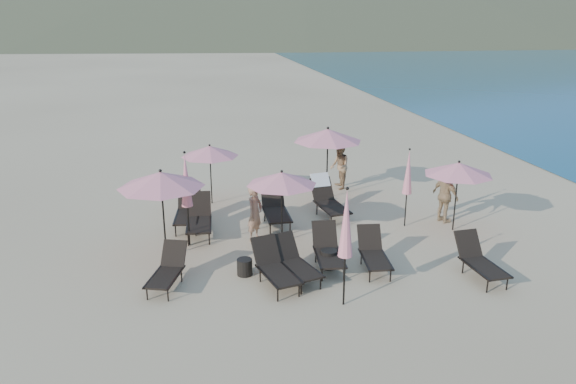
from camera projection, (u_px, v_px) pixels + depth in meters
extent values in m
plane|color=#D6BA8C|center=(368.00, 276.00, 13.56)|extent=(800.00, 800.00, 0.00)
cube|color=black|center=(164.00, 278.00, 12.75)|extent=(0.90, 1.24, 0.05)
cube|color=black|center=(174.00, 254.00, 13.37)|extent=(0.68, 0.58, 0.57)
cylinder|color=black|center=(147.00, 294.00, 12.40)|extent=(0.03, 0.03, 0.31)
cylinder|color=black|center=(162.00, 274.00, 13.30)|extent=(0.03, 0.03, 0.31)
cylinder|color=black|center=(168.00, 295.00, 12.34)|extent=(0.03, 0.03, 0.31)
cylinder|color=black|center=(181.00, 276.00, 13.24)|extent=(0.03, 0.03, 0.31)
cube|color=black|center=(153.00, 276.00, 12.83)|extent=(0.43, 1.20, 0.04)
cube|color=black|center=(176.00, 277.00, 12.76)|extent=(0.43, 1.20, 0.04)
cube|color=black|center=(279.00, 275.00, 12.81)|extent=(0.89, 1.32, 0.05)
cube|color=black|center=(266.00, 250.00, 13.42)|extent=(0.71, 0.59, 0.62)
cylinder|color=black|center=(278.00, 294.00, 12.33)|extent=(0.04, 0.04, 0.34)
cylinder|color=black|center=(260.00, 275.00, 13.23)|extent=(0.04, 0.04, 0.34)
cylinder|color=black|center=(299.00, 290.00, 12.54)|extent=(0.04, 0.04, 0.34)
cylinder|color=black|center=(280.00, 271.00, 13.43)|extent=(0.04, 0.04, 0.34)
cube|color=black|center=(266.00, 277.00, 12.73)|extent=(0.36, 1.33, 0.04)
cube|color=black|center=(290.00, 272.00, 12.97)|extent=(0.36, 1.33, 0.04)
cube|color=black|center=(301.00, 270.00, 13.11)|extent=(0.93, 1.30, 0.05)
cube|color=black|center=(285.00, 246.00, 13.68)|extent=(0.71, 0.60, 0.61)
cylinder|color=black|center=(301.00, 288.00, 12.64)|extent=(0.04, 0.04, 0.33)
cylinder|color=black|center=(281.00, 270.00, 13.49)|extent=(0.04, 0.04, 0.33)
cylinder|color=black|center=(321.00, 283.00, 12.87)|extent=(0.04, 0.04, 0.33)
cylinder|color=black|center=(299.00, 266.00, 13.71)|extent=(0.04, 0.04, 0.33)
cube|color=black|center=(288.00, 271.00, 13.02)|extent=(0.43, 1.28, 0.04)
cube|color=black|center=(310.00, 266.00, 13.28)|extent=(0.43, 1.28, 0.04)
cube|color=black|center=(330.00, 258.00, 13.71)|extent=(0.74, 1.27, 0.05)
cube|color=black|center=(325.00, 234.00, 14.38)|extent=(0.67, 0.51, 0.62)
cylinder|color=black|center=(322.00, 274.00, 13.26)|extent=(0.04, 0.04, 0.34)
cylinder|color=black|center=(316.00, 256.00, 14.24)|extent=(0.04, 0.04, 0.34)
cylinder|color=black|center=(344.00, 274.00, 13.31)|extent=(0.04, 0.04, 0.34)
cylinder|color=black|center=(336.00, 255.00, 14.29)|extent=(0.04, 0.04, 0.34)
cube|color=black|center=(317.00, 257.00, 13.72)|extent=(0.17, 1.36, 0.04)
cube|color=black|center=(341.00, 256.00, 13.78)|extent=(0.17, 1.36, 0.04)
cube|color=black|center=(376.00, 260.00, 13.62)|extent=(0.72, 1.21, 0.05)
cube|color=black|center=(369.00, 237.00, 14.27)|extent=(0.64, 0.50, 0.59)
cylinder|color=black|center=(370.00, 276.00, 13.20)|extent=(0.03, 0.03, 0.33)
cylinder|color=black|center=(361.00, 258.00, 14.14)|extent=(0.03, 0.03, 0.33)
cylinder|color=black|center=(391.00, 275.00, 13.24)|extent=(0.03, 0.03, 0.33)
cylinder|color=black|center=(381.00, 258.00, 14.18)|extent=(0.03, 0.03, 0.33)
cube|color=black|center=(364.00, 260.00, 13.64)|extent=(0.18, 1.29, 0.04)
cube|color=black|center=(387.00, 259.00, 13.69)|extent=(0.18, 1.29, 0.04)
cube|color=black|center=(486.00, 268.00, 13.18)|extent=(0.69, 1.23, 0.05)
cube|color=black|center=(468.00, 244.00, 13.83)|extent=(0.64, 0.49, 0.61)
cylinder|color=black|center=(487.00, 286.00, 12.72)|extent=(0.04, 0.04, 0.34)
cylinder|color=black|center=(463.00, 267.00, 13.66)|extent=(0.04, 0.04, 0.34)
cylinder|color=black|center=(507.00, 283.00, 12.84)|extent=(0.04, 0.04, 0.34)
cylinder|color=black|center=(482.00, 265.00, 13.78)|extent=(0.04, 0.04, 0.34)
cube|color=black|center=(473.00, 268.00, 13.15)|extent=(0.13, 1.34, 0.04)
cube|color=black|center=(495.00, 266.00, 13.30)|extent=(0.13, 1.34, 0.04)
cube|color=black|center=(187.00, 217.00, 16.34)|extent=(0.82, 1.37, 0.05)
cube|color=black|center=(189.00, 197.00, 17.07)|extent=(0.73, 0.57, 0.67)
cylinder|color=black|center=(176.00, 231.00, 15.86)|extent=(0.04, 0.04, 0.37)
cylinder|color=black|center=(180.00, 217.00, 16.93)|extent=(0.04, 0.04, 0.37)
cylinder|color=black|center=(196.00, 230.00, 15.90)|extent=(0.04, 0.04, 0.37)
cylinder|color=black|center=(199.00, 216.00, 16.96)|extent=(0.04, 0.04, 0.37)
cube|color=black|center=(176.00, 216.00, 16.36)|extent=(0.22, 1.46, 0.04)
cube|color=black|center=(199.00, 216.00, 16.41)|extent=(0.22, 1.46, 0.04)
cube|color=black|center=(199.00, 225.00, 15.73)|extent=(0.76, 1.35, 0.05)
cube|color=black|center=(199.00, 204.00, 16.46)|extent=(0.70, 0.54, 0.67)
cylinder|color=black|center=(188.00, 239.00, 15.24)|extent=(0.04, 0.04, 0.37)
cylinder|color=black|center=(190.00, 225.00, 16.30)|extent=(0.04, 0.04, 0.37)
cylinder|color=black|center=(209.00, 238.00, 15.31)|extent=(0.04, 0.04, 0.37)
cylinder|color=black|center=(210.00, 224.00, 16.37)|extent=(0.04, 0.04, 0.37)
cube|color=black|center=(187.00, 225.00, 15.74)|extent=(0.14, 1.47, 0.04)
cube|color=black|center=(211.00, 223.00, 15.82)|extent=(0.14, 1.47, 0.04)
cube|color=black|center=(277.00, 215.00, 16.47)|extent=(0.70, 1.34, 0.06)
cube|color=black|center=(272.00, 195.00, 17.21)|extent=(0.69, 0.51, 0.68)
cylinder|color=black|center=(270.00, 229.00, 15.97)|extent=(0.04, 0.04, 0.38)
cylinder|color=black|center=(265.00, 215.00, 17.03)|extent=(0.04, 0.04, 0.38)
cylinder|color=black|center=(290.00, 228.00, 16.07)|extent=(0.04, 0.04, 0.38)
cylinder|color=black|center=(283.00, 214.00, 17.13)|extent=(0.04, 0.04, 0.38)
cube|color=black|center=(266.00, 215.00, 16.47)|extent=(0.06, 1.49, 0.04)
cube|color=black|center=(288.00, 213.00, 16.58)|extent=(0.06, 1.49, 0.04)
cube|color=black|center=(333.00, 208.00, 17.08)|extent=(0.86, 1.40, 0.06)
cube|color=black|center=(322.00, 189.00, 17.78)|extent=(0.75, 0.59, 0.68)
cylinder|color=black|center=(331.00, 221.00, 16.56)|extent=(0.04, 0.04, 0.37)
cylinder|color=black|center=(317.00, 209.00, 17.58)|extent=(0.04, 0.04, 0.37)
cylinder|color=black|center=(349.00, 219.00, 16.73)|extent=(0.04, 0.04, 0.37)
cylinder|color=black|center=(334.00, 207.00, 17.75)|extent=(0.04, 0.04, 0.37)
cube|color=black|center=(322.00, 208.00, 17.02)|extent=(0.25, 1.48, 0.04)
cube|color=black|center=(342.00, 206.00, 17.23)|extent=(0.25, 1.48, 0.04)
cube|color=white|center=(320.00, 180.00, 17.84)|extent=(0.63, 0.39, 0.41)
cylinder|color=black|center=(164.00, 217.00, 14.31)|extent=(0.05, 0.05, 2.20)
cone|color=pink|center=(161.00, 180.00, 14.01)|extent=(2.20, 2.20, 0.40)
sphere|color=black|center=(160.00, 171.00, 13.93)|extent=(0.08, 0.08, 0.08)
cylinder|color=black|center=(282.00, 209.00, 15.27)|extent=(0.04, 0.04, 1.92)
cone|color=pink|center=(282.00, 179.00, 15.01)|extent=(1.92, 1.92, 0.35)
sphere|color=black|center=(282.00, 171.00, 14.94)|extent=(0.07, 0.07, 0.07)
cylinder|color=black|center=(456.00, 198.00, 16.12)|extent=(0.04, 0.04, 1.95)
cone|color=pink|center=(459.00, 169.00, 15.84)|extent=(1.95, 1.95, 0.35)
sphere|color=black|center=(459.00, 162.00, 15.78)|extent=(0.07, 0.07, 0.07)
cylinder|color=black|center=(211.00, 176.00, 18.38)|extent=(0.04, 0.04, 1.87)
cone|color=pink|center=(210.00, 151.00, 18.12)|extent=(1.87, 1.87, 0.34)
sphere|color=black|center=(210.00, 145.00, 18.06)|extent=(0.07, 0.07, 0.07)
cylinder|color=black|center=(327.00, 166.00, 18.83)|extent=(0.05, 0.05, 2.30)
cone|color=pink|center=(328.00, 135.00, 18.51)|extent=(2.30, 2.30, 0.42)
sphere|color=black|center=(328.00, 128.00, 18.43)|extent=(0.09, 0.09, 0.09)
cylinder|color=black|center=(344.00, 281.00, 12.08)|extent=(0.04, 0.04, 1.16)
cone|color=pink|center=(346.00, 224.00, 11.67)|extent=(0.32, 0.32, 1.47)
sphere|color=black|center=(347.00, 188.00, 11.43)|extent=(0.07, 0.07, 0.07)
cylinder|color=black|center=(406.00, 210.00, 16.55)|extent=(0.04, 0.04, 1.02)
cone|color=pink|center=(408.00, 172.00, 16.19)|extent=(0.28, 0.28, 1.30)
sphere|color=black|center=(410.00, 149.00, 15.98)|extent=(0.06, 0.06, 0.06)
cylinder|color=black|center=(189.00, 225.00, 15.19)|extent=(0.04, 0.04, 1.13)
cone|color=pink|center=(186.00, 180.00, 14.80)|extent=(0.31, 0.31, 1.44)
sphere|color=black|center=(184.00, 152.00, 14.56)|extent=(0.07, 0.07, 0.07)
cylinder|color=black|center=(245.00, 267.00, 13.57)|extent=(0.38, 0.38, 0.41)
cylinder|color=black|center=(329.00, 259.00, 13.95)|extent=(0.41, 0.41, 0.46)
imported|color=#A07357|center=(255.00, 213.00, 15.47)|extent=(0.65, 0.68, 1.57)
imported|color=#A17B53|center=(339.00, 166.00, 19.99)|extent=(0.67, 0.83, 1.63)
imported|color=tan|center=(445.00, 196.00, 16.79)|extent=(0.71, 1.06, 1.67)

